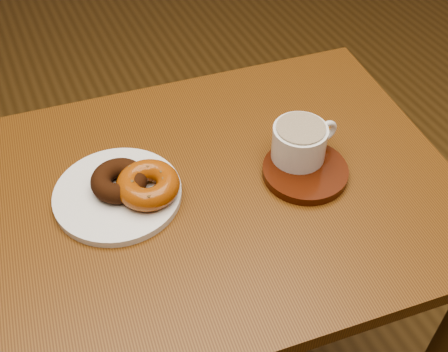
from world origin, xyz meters
name	(u,v)px	position (x,y,z in m)	size (l,w,h in m)	color
ground	(247,317)	(0.00, 0.00, 0.00)	(6.00, 6.00, 0.00)	brown
cafe_table	(214,233)	(-0.17, -0.15, 0.67)	(0.90, 0.71, 0.79)	brown
donut_plate	(118,194)	(-0.32, -0.10, 0.80)	(0.22, 0.22, 0.01)	silver
donut_cinnamon	(119,181)	(-0.32, -0.10, 0.83)	(0.10, 0.10, 0.03)	black
donut_caramel	(148,185)	(-0.27, -0.13, 0.83)	(0.12, 0.12, 0.04)	#964810
saucer	(305,171)	(-0.01, -0.19, 0.80)	(0.15, 0.15, 0.02)	#3C1508
coffee_cup	(300,142)	(0.00, -0.16, 0.84)	(0.13, 0.10, 0.07)	silver
teaspoon	(284,141)	(-0.01, -0.12, 0.81)	(0.02, 0.10, 0.01)	silver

